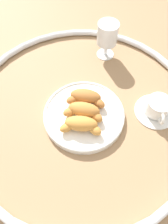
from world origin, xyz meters
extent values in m
plane|color=#997551|center=(0.00, 0.00, 0.00)|extent=(2.20, 2.20, 0.00)
torus|color=silver|center=(0.00, 0.00, 0.01)|extent=(0.78, 0.78, 0.02)
cylinder|color=white|center=(-0.02, 0.02, 0.01)|extent=(0.26, 0.26, 0.02)
torus|color=white|center=(-0.02, 0.02, 0.02)|extent=(0.26, 0.26, 0.01)
ellipsoid|color=#AD6B33|center=(0.00, -0.03, 0.05)|extent=(0.11, 0.08, 0.04)
ellipsoid|color=#AD6B33|center=(0.03, 0.00, 0.04)|extent=(0.05, 0.05, 0.03)
ellipsoid|color=#AD6B33|center=(-0.05, -0.03, 0.04)|extent=(0.05, 0.04, 0.03)
ellipsoid|color=#BC7A38|center=(-0.02, 0.02, 0.05)|extent=(0.11, 0.07, 0.04)
ellipsoid|color=#BC7A38|center=(0.02, 0.04, 0.04)|extent=(0.05, 0.05, 0.03)
ellipsoid|color=#BC7A38|center=(-0.06, 0.02, 0.04)|extent=(0.05, 0.04, 0.03)
ellipsoid|color=#CC893D|center=(-0.03, 0.07, 0.05)|extent=(0.11, 0.08, 0.04)
ellipsoid|color=#CC893D|center=(0.00, 0.10, 0.04)|extent=(0.05, 0.05, 0.03)
ellipsoid|color=#CC893D|center=(-0.08, 0.06, 0.04)|extent=(0.05, 0.04, 0.03)
cylinder|color=white|center=(-0.22, -0.11, 0.00)|extent=(0.14, 0.14, 0.01)
cylinder|color=white|center=(-0.22, -0.11, 0.03)|extent=(0.08, 0.08, 0.05)
cylinder|color=brown|center=(-0.22, -0.11, 0.06)|extent=(0.07, 0.07, 0.01)
torus|color=white|center=(-0.24, -0.07, 0.04)|extent=(0.03, 0.04, 0.04)
cylinder|color=white|center=(0.04, -0.27, 0.00)|extent=(0.07, 0.07, 0.01)
cylinder|color=white|center=(0.04, -0.27, 0.03)|extent=(0.01, 0.01, 0.05)
cylinder|color=white|center=(0.04, -0.27, 0.10)|extent=(0.08, 0.08, 0.08)
cylinder|color=yellow|center=(0.04, -0.27, 0.09)|extent=(0.07, 0.07, 0.06)
camera|label=1|loc=(-0.18, 0.32, 0.60)|focal=33.44mm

